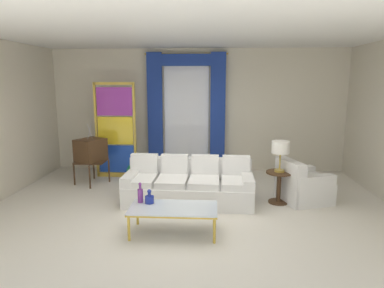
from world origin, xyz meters
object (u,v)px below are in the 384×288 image
object	(u,v)px
couch_white_long	(189,186)
bottle_crystal_tall	(140,195)
armchair_white	(302,186)
round_side_table	(279,184)
table_lamp_brass	(281,149)
bottle_blue_decanter	(149,199)
peacock_figurine	(135,172)
vintage_tv	(91,151)
stained_glass_divider	(116,132)
coffee_table	(173,209)

from	to	relation	value
couch_white_long	bottle_crystal_tall	bearing A→B (deg)	-118.83
armchair_white	round_side_table	world-z (taller)	armchair_white
round_side_table	table_lamp_brass	distance (m)	0.67
bottle_blue_decanter	peacock_figurine	size ratio (longest dim) A/B	0.36
vintage_tv	stained_glass_divider	bearing A→B (deg)	54.18
coffee_table	peacock_figurine	bearing A→B (deg)	114.51
peacock_figurine	table_lamp_brass	distance (m)	3.27
bottle_crystal_tall	table_lamp_brass	size ratio (longest dim) A/B	0.55
round_side_table	armchair_white	bearing A→B (deg)	14.39
vintage_tv	round_side_table	distance (m)	4.01
couch_white_long	peacock_figurine	bearing A→B (deg)	137.65
bottle_blue_decanter	stained_glass_divider	distance (m)	3.13
armchair_white	peacock_figurine	bearing A→B (deg)	163.18
couch_white_long	vintage_tv	world-z (taller)	vintage_tv
stained_glass_divider	peacock_figurine	bearing A→B (deg)	-37.39
stained_glass_divider	table_lamp_brass	bearing A→B (deg)	-23.86
bottle_crystal_tall	peacock_figurine	distance (m)	2.48
peacock_figurine	armchair_white	bearing A→B (deg)	-16.82
bottle_crystal_tall	vintage_tv	size ratio (longest dim) A/B	0.23
bottle_blue_decanter	peacock_figurine	xyz separation A→B (m)	(-0.78, 2.40, -0.26)
stained_glass_divider	armchair_white	bearing A→B (deg)	-19.95
bottle_blue_decanter	stained_glass_divider	size ratio (longest dim) A/B	0.10
vintage_tv	stained_glass_divider	world-z (taller)	stained_glass_divider
round_side_table	coffee_table	bearing A→B (deg)	-141.96
couch_white_long	round_side_table	bearing A→B (deg)	1.33
coffee_table	couch_white_long	bearing A→B (deg)	84.38
coffee_table	bottle_blue_decanter	size ratio (longest dim) A/B	5.94
armchair_white	peacock_figurine	world-z (taller)	armchair_white
coffee_table	bottle_blue_decanter	bearing A→B (deg)	159.48
couch_white_long	round_side_table	xyz separation A→B (m)	(1.66, 0.04, 0.05)
bottle_blue_decanter	table_lamp_brass	distance (m)	2.57
bottle_blue_decanter	round_side_table	xyz separation A→B (m)	(2.17, 1.26, -0.13)
coffee_table	stained_glass_divider	bearing A→B (deg)	119.68
vintage_tv	peacock_figurine	xyz separation A→B (m)	(0.92, 0.17, -0.51)
coffee_table	vintage_tv	distance (m)	3.18
stained_glass_divider	peacock_figurine	world-z (taller)	stained_glass_divider
couch_white_long	vintage_tv	size ratio (longest dim) A/B	1.75
couch_white_long	coffee_table	world-z (taller)	couch_white_long
bottle_crystal_tall	table_lamp_brass	xyz separation A→B (m)	(2.32, 1.23, 0.49)
couch_white_long	armchair_white	xyz separation A→B (m)	(2.10, 0.15, -0.02)
couch_white_long	coffee_table	xyz separation A→B (m)	(-0.13, -1.36, 0.07)
armchair_white	table_lamp_brass	bearing A→B (deg)	-165.61
table_lamp_brass	couch_white_long	bearing A→B (deg)	-178.67
couch_white_long	armchair_white	distance (m)	2.11
bottle_crystal_tall	vintage_tv	bearing A→B (deg)	125.18
coffee_table	vintage_tv	size ratio (longest dim) A/B	0.96
coffee_table	vintage_tv	bearing A→B (deg)	131.21
peacock_figurine	table_lamp_brass	bearing A→B (deg)	-21.12
peacock_figurine	bottle_blue_decanter	bearing A→B (deg)	-72.03
stained_glass_divider	peacock_figurine	size ratio (longest dim) A/B	3.67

